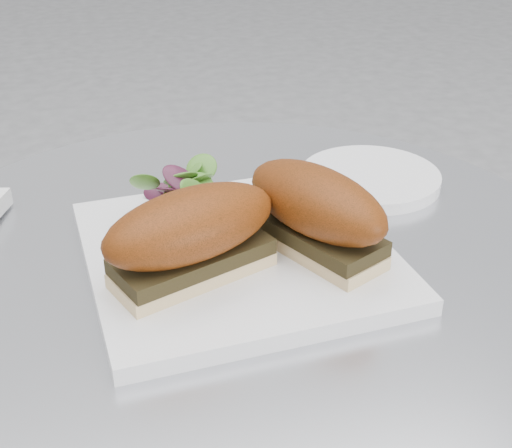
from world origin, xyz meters
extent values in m
cylinder|color=silver|center=(0.00, 0.00, 0.72)|extent=(0.70, 0.70, 0.02)
cube|color=white|center=(0.00, -0.01, 0.74)|extent=(0.28, 0.28, 0.02)
cube|color=tan|center=(-0.05, -0.05, 0.75)|extent=(0.15, 0.10, 0.01)
cube|color=black|center=(-0.05, -0.05, 0.77)|extent=(0.15, 0.10, 0.01)
ellipsoid|color=maroon|center=(-0.05, -0.05, 0.80)|extent=(0.18, 0.12, 0.06)
cube|color=tan|center=(0.06, -0.04, 0.75)|extent=(0.11, 0.15, 0.01)
cube|color=black|center=(0.06, -0.04, 0.77)|extent=(0.11, 0.15, 0.01)
ellipsoid|color=maroon|center=(0.06, -0.04, 0.80)|extent=(0.13, 0.17, 0.06)
cylinder|color=white|center=(0.19, 0.11, 0.74)|extent=(0.16, 0.16, 0.01)
camera|label=1|loc=(-0.15, -0.56, 1.09)|focal=50.00mm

